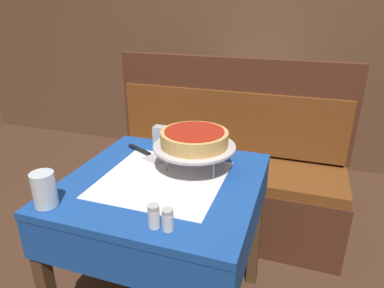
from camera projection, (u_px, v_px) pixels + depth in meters
dining_table_front at (164, 203)px, 1.40m from camera, size 0.76×0.76×0.73m
dining_table_rear at (249, 109)px, 2.66m from camera, size 0.64×0.64×0.73m
booth_bench at (222, 181)px, 2.19m from camera, size 1.48×0.46×1.08m
back_wall_panel at (252, 26)px, 2.89m from camera, size 6.00×0.04×2.40m
pizza_pan_stand at (194, 148)px, 1.41m from camera, size 0.34×0.34×0.11m
deep_dish_pizza at (194, 138)px, 1.39m from camera, size 0.28×0.28×0.06m
pizza_server at (147, 154)px, 1.57m from camera, size 0.25×0.16×0.01m
water_glass_near at (44, 190)px, 1.16m from camera, size 0.08×0.08×0.12m
salt_shaker at (154, 216)px, 1.05m from camera, size 0.04×0.04×0.08m
pepper_shaker at (168, 220)px, 1.04m from camera, size 0.04×0.04×0.07m
napkin_holder at (164, 136)px, 1.67m from camera, size 0.10×0.05×0.09m
condiment_caddy at (246, 87)px, 2.63m from camera, size 0.11×0.11×0.16m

